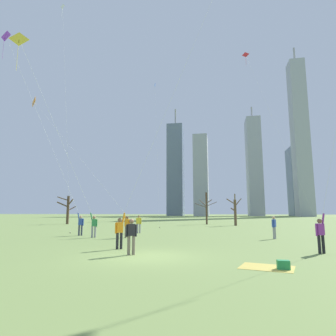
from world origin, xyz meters
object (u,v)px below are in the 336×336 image
Objects in this scene: bystander_strolling_midfield at (131,235)px; bare_tree_center at (68,208)px; distant_kite_drifting_left_blue at (156,104)px; kite_flyer_midfield_left_teal at (330,169)px; distant_kite_low_near_trees_red at (253,72)px; bare_tree_rightmost at (235,210)px; kite_flyer_foreground_right_orange at (97,185)px; bystander_far_off_by_trees at (274,226)px; bystander_watching_nearby at (139,223)px; picnic_spot at (276,266)px; kite_flyer_midfield_center_yellow at (76,180)px; kite_flyer_far_back_purple at (61,176)px; kite_flyer_foreground_left_pink at (141,178)px; distant_kite_high_overhead_white at (64,41)px; bare_tree_leftmost at (206,207)px.

bystander_strolling_midfield is 0.36× the size of bare_tree_center.
kite_flyer_midfield_left_teal is at bearing -57.57° from distant_kite_drifting_left_blue.
distant_kite_low_near_trees_red reaches higher than bare_tree_rightmost.
kite_flyer_foreground_right_orange reaches higher than bare_tree_center.
distant_kite_drifting_left_blue reaches higher than bystander_far_off_by_trees.
bystander_watching_nearby is (-12.97, 10.30, -3.18)m from kite_flyer_midfield_left_teal.
distant_kite_drifting_left_blue reaches higher than picnic_spot.
kite_flyer_midfield_center_yellow is 0.68× the size of distant_kite_low_near_trees_red.
kite_flyer_far_back_purple is 1.32× the size of kite_flyer_midfield_left_teal.
bystander_strolling_midfield is 0.08× the size of distant_kite_drifting_left_blue.
kite_flyer_foreground_right_orange is 19.54m from distant_kite_drifting_left_blue.
kite_flyer_foreground_left_pink is 1.39× the size of kite_flyer_foreground_right_orange.
distant_kite_high_overhead_white is at bearing 128.36° from kite_flyer_far_back_purple.
bystander_far_off_by_trees is 34.60m from bare_tree_center.
bystander_watching_nearby is at bearing 121.12° from picnic_spot.
kite_flyer_midfield_left_teal reaches higher than bare_tree_rightmost.
bystander_far_off_by_trees is at bearing 105.17° from kite_flyer_midfield_left_teal.
distant_kite_drifting_left_blue is (-13.20, 1.90, -2.69)m from distant_kite_low_near_trees_red.
distant_kite_low_near_trees_red is at bearing 40.25° from kite_flyer_foreground_right_orange.
picnic_spot is 41.17m from bare_tree_center.
bare_tree_rightmost is 0.90× the size of bare_tree_leftmost.
kite_flyer_foreground_left_pink is at bearing 95.57° from bystander_strolling_midfield.
distant_kite_high_overhead_white is 1.18× the size of distant_kite_drifting_left_blue.
bare_tree_leftmost is at bearing 74.52° from bystander_watching_nearby.
kite_flyer_foreground_right_orange is 5.28m from bystander_watching_nearby.
distant_kite_low_near_trees_red is (12.07, 9.99, 18.77)m from bystander_watching_nearby.
bare_tree_leftmost is at bearing 6.87° from bare_tree_center.
bystander_far_off_by_trees is 0.07× the size of distant_kite_low_near_trees_red.
distant_kite_drifting_left_blue is (-1.13, 11.90, 16.09)m from bystander_watching_nearby.
kite_flyer_midfield_left_teal is 0.61× the size of distant_kite_high_overhead_white.
kite_flyer_midfield_center_yellow is 0.64× the size of distant_kite_high_overhead_white.
bystander_far_off_by_trees reaches higher than picnic_spot.
kite_flyer_foreground_left_pink reaches higher than bare_tree_rightmost.
kite_flyer_foreground_right_orange is 3.16m from kite_flyer_midfield_center_yellow.
bare_tree_rightmost is (15.51, 19.65, -2.90)m from kite_flyer_far_back_purple.
kite_flyer_far_back_purple is 0.95× the size of distant_kite_drifting_left_blue.
distant_kite_high_overhead_white reaches higher than kite_flyer_midfield_center_yellow.
kite_flyer_far_back_purple is 17.67m from bystander_far_off_by_trees.
bystander_watching_nearby is 0.07× the size of distant_kite_low_near_trees_red.
distant_kite_drifting_left_blue is 4.65× the size of bare_tree_rightmost.
distant_kite_low_near_trees_red is at bearing -67.81° from bare_tree_rightmost.
bare_tree_center is at bearing -173.13° from bare_tree_leftmost.
bystander_far_off_by_trees is at bearing -93.56° from distant_kite_low_near_trees_red.
kite_flyer_midfield_center_yellow is at bearing -119.28° from bystander_watching_nearby.
kite_flyer_foreground_left_pink is at bearing -54.54° from bare_tree_center.
bare_tree_leftmost is (13.61, 20.13, -16.98)m from distant_kite_high_overhead_white.
bystander_far_off_by_trees is 0.37× the size of bare_tree_rightmost.
bare_tree_center reaches higher than bystander_watching_nearby.
bystander_watching_nearby is 0.36× the size of bare_tree_center.
kite_flyer_foreground_left_pink reaches higher than kite_flyer_midfield_center_yellow.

